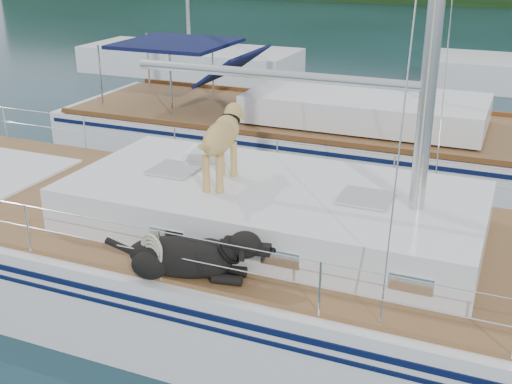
% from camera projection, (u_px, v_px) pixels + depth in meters
% --- Properties ---
extents(ground, '(120.00, 120.00, 0.00)m').
position_uv_depth(ground, '(218.00, 297.00, 9.03)').
color(ground, black).
rests_on(ground, ground).
extents(main_sailboat, '(12.00, 3.86, 14.01)m').
position_uv_depth(main_sailboat, '(223.00, 256.00, 8.74)').
color(main_sailboat, white).
rests_on(main_sailboat, ground).
extents(neighbor_sailboat, '(11.00, 3.50, 13.30)m').
position_uv_depth(neighbor_sailboat, '(314.00, 140.00, 13.89)').
color(neighbor_sailboat, white).
rests_on(neighbor_sailboat, ground).
extents(bg_boat_west, '(8.00, 3.00, 11.65)m').
position_uv_depth(bg_boat_west, '(190.00, 61.00, 23.74)').
color(bg_boat_west, white).
rests_on(bg_boat_west, ground).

